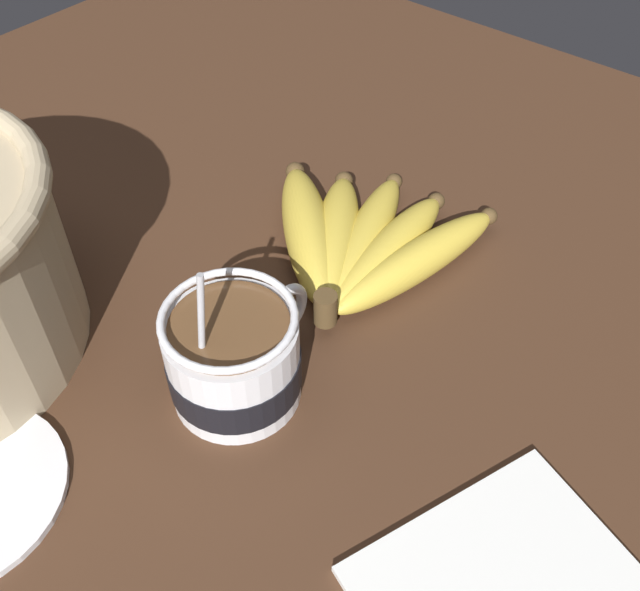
# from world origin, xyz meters

# --- Properties ---
(table) EXTENTS (1.30, 1.30, 0.04)m
(table) POSITION_xyz_m (0.00, 0.00, 0.02)
(table) COLOR #422819
(table) RESTS_ON ground
(coffee_mug) EXTENTS (0.14, 0.10, 0.14)m
(coffee_mug) POSITION_xyz_m (-0.03, -0.03, 0.08)
(coffee_mug) COLOR silver
(coffee_mug) RESTS_ON table
(banana_bunch) EXTENTS (0.22, 0.22, 0.04)m
(banana_bunch) POSITION_xyz_m (0.15, -0.01, 0.06)
(banana_bunch) COLOR #4C381E
(banana_bunch) RESTS_ON table
(napkin) EXTENTS (0.21, 0.17, 0.01)m
(napkin) POSITION_xyz_m (-0.04, -0.26, 0.04)
(napkin) COLOR white
(napkin) RESTS_ON table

